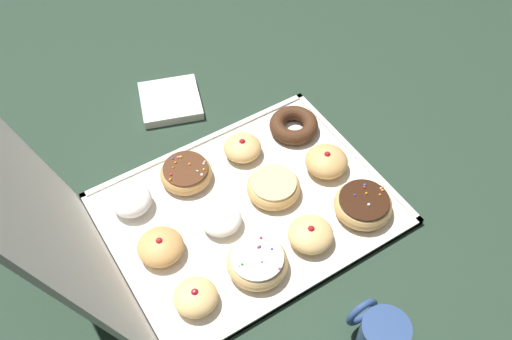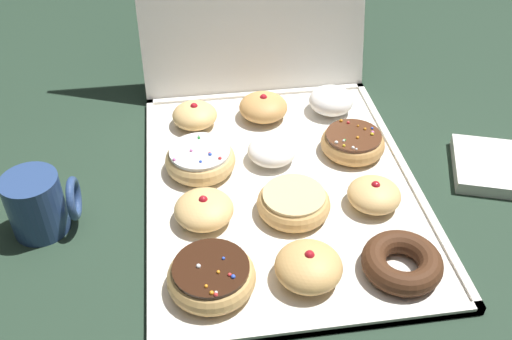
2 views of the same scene
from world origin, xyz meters
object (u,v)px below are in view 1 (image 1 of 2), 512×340
at_px(jelly_filled_donut_5, 242,148).
at_px(sprinkle_donut_8, 186,173).
at_px(jelly_filled_donut_9, 196,297).
at_px(powdered_filled_donut_11, 131,200).
at_px(powdered_filled_donut_7, 221,219).
at_px(jelly_filled_donut_1, 326,161).
at_px(jelly_filled_donut_10, 162,248).
at_px(sprinkle_donut_0, 363,205).
at_px(coffee_mug, 381,337).
at_px(donut_box, 249,209).
at_px(glazed_ring_donut_4, 273,187).
at_px(napkin_stack, 170,101).
at_px(sprinkle_donut_6, 257,262).
at_px(chocolate_cake_ring_donut_2, 294,125).
at_px(jelly_filled_donut_3, 310,234).

distance_m(jelly_filled_donut_5, sprinkle_donut_8, 0.14).
relative_size(jelly_filled_donut_9, powdered_filled_donut_11, 0.98).
bearing_deg(jelly_filled_donut_9, powdered_filled_donut_7, -45.54).
height_order(jelly_filled_donut_1, jelly_filled_donut_10, jelly_filled_donut_1).
height_order(sprinkle_donut_0, jelly_filled_donut_5, jelly_filled_donut_5).
bearing_deg(sprinkle_donut_8, coffee_mug, -168.30).
distance_m(donut_box, jelly_filled_donut_9, 0.23).
xyz_separation_m(glazed_ring_donut_4, napkin_stack, (0.35, 0.06, -0.02)).
bearing_deg(sprinkle_donut_6, donut_box, -25.12).
relative_size(donut_box, chocolate_cake_ring_donut_2, 5.07).
distance_m(glazed_ring_donut_4, jelly_filled_donut_9, 0.29).
bearing_deg(chocolate_cake_ring_donut_2, powdered_filled_donut_11, 89.95).
height_order(jelly_filled_donut_5, coffee_mug, coffee_mug).
relative_size(jelly_filled_donut_5, sprinkle_donut_6, 0.70).
relative_size(sprinkle_donut_6, napkin_stack, 0.84).
distance_m(powdered_filled_donut_7, napkin_stack, 0.37).
relative_size(sprinkle_donut_0, powdered_filled_donut_7, 1.45).
xyz_separation_m(donut_box, jelly_filled_donut_1, (0.00, -0.19, 0.03)).
relative_size(sprinkle_donut_0, chocolate_cake_ring_donut_2, 1.07).
height_order(sprinkle_donut_0, glazed_ring_donut_4, sprinkle_donut_0).
bearing_deg(napkin_stack, jelly_filled_donut_10, 150.89).
bearing_deg(jelly_filled_donut_5, sprinkle_donut_6, 154.01).
distance_m(glazed_ring_donut_4, sprinkle_donut_6, 0.18).
height_order(glazed_ring_donut_4, jelly_filled_donut_10, jelly_filled_donut_10).
bearing_deg(napkin_stack, jelly_filled_donut_5, -165.82).
distance_m(sprinkle_donut_0, jelly_filled_donut_3, 0.13).
height_order(donut_box, jelly_filled_donut_9, jelly_filled_donut_9).
xyz_separation_m(donut_box, jelly_filled_donut_9, (-0.13, 0.19, 0.03)).
height_order(sprinkle_donut_8, coffee_mug, coffee_mug).
height_order(sprinkle_donut_6, coffee_mug, coffee_mug).
relative_size(donut_box, sprinkle_donut_8, 5.11).
relative_size(jelly_filled_donut_3, jelly_filled_donut_10, 0.99).
bearing_deg(jelly_filled_donut_3, coffee_mug, 173.49).
relative_size(donut_box, jelly_filled_donut_1, 6.14).
bearing_deg(jelly_filled_donut_10, chocolate_cake_ring_donut_2, -71.54).
distance_m(jelly_filled_donut_10, powdered_filled_donut_11, 0.13).
bearing_deg(jelly_filled_donut_3, jelly_filled_donut_10, 64.11).
bearing_deg(sprinkle_donut_8, donut_box, -152.54).
height_order(chocolate_cake_ring_donut_2, sprinkle_donut_6, sprinkle_donut_6).
xyz_separation_m(sprinkle_donut_0, jelly_filled_donut_9, (0.00, 0.38, -0.00)).
distance_m(sprinkle_donut_6, napkin_stack, 0.49).
bearing_deg(powdered_filled_donut_11, powdered_filled_donut_7, -135.77).
xyz_separation_m(jelly_filled_donut_9, coffee_mug, (-0.24, -0.22, 0.02)).
height_order(sprinkle_donut_6, powdered_filled_donut_7, sprinkle_donut_6).
bearing_deg(powdered_filled_donut_7, glazed_ring_donut_4, -85.07).
xyz_separation_m(jelly_filled_donut_5, powdered_filled_donut_7, (-0.14, 0.13, -0.00)).
xyz_separation_m(coffee_mug, napkin_stack, (0.73, 0.03, -0.04)).
height_order(jelly_filled_donut_10, napkin_stack, jelly_filled_donut_10).
xyz_separation_m(jelly_filled_donut_1, jelly_filled_donut_9, (-0.13, 0.38, -0.00)).
bearing_deg(chocolate_cake_ring_donut_2, jelly_filled_donut_5, 89.16).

